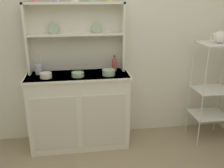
% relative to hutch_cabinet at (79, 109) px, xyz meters
% --- Properties ---
extents(wall_back, '(3.84, 0.05, 2.50)m').
position_rel_hutch_cabinet_xyz_m(wall_back, '(0.34, 0.26, 0.80)').
color(wall_back, silver).
rests_on(wall_back, ground).
extents(hutch_cabinet, '(1.15, 0.45, 0.88)m').
position_rel_hutch_cabinet_xyz_m(hutch_cabinet, '(0.00, 0.00, 0.00)').
color(hutch_cabinet, silver).
rests_on(hutch_cabinet, ground).
extents(hutch_shelf_unit, '(1.08, 0.18, 0.77)m').
position_rel_hutch_cabinet_xyz_m(hutch_shelf_unit, '(-0.00, 0.17, 0.88)').
color(hutch_shelf_unit, silver).
rests_on(hutch_shelf_unit, hutch_cabinet).
extents(bakers_rack, '(0.42, 0.36, 1.21)m').
position_rel_hutch_cabinet_xyz_m(bakers_rack, '(1.59, -0.08, 0.28)').
color(bakers_rack, silver).
rests_on(bakers_rack, ground).
extents(bowl_mixing_large, '(0.12, 0.12, 0.06)m').
position_rel_hutch_cabinet_xyz_m(bowl_mixing_large, '(-0.34, -0.07, 0.46)').
color(bowl_mixing_large, silver).
rests_on(bowl_mixing_large, hutch_cabinet).
extents(bowl_floral_medium, '(0.13, 0.13, 0.05)m').
position_rel_hutch_cabinet_xyz_m(bowl_floral_medium, '(0.00, -0.07, 0.45)').
color(bowl_floral_medium, '#9EB78E').
rests_on(bowl_floral_medium, hutch_cabinet).
extents(bowl_cream_small, '(0.14, 0.14, 0.06)m').
position_rel_hutch_cabinet_xyz_m(bowl_cream_small, '(0.34, -0.07, 0.46)').
color(bowl_cream_small, '#9EB78E').
rests_on(bowl_cream_small, hutch_cabinet).
extents(jam_bottle, '(0.06, 0.06, 0.18)m').
position_rel_hutch_cabinet_xyz_m(jam_bottle, '(0.43, 0.09, 0.51)').
color(jam_bottle, '#B74C47').
rests_on(jam_bottle, hutch_cabinet).
extents(utensil_jar, '(0.08, 0.08, 0.24)m').
position_rel_hutch_cabinet_xyz_m(utensil_jar, '(-0.43, 0.08, 0.49)').
color(utensil_jar, '#B2B7C6').
rests_on(utensil_jar, hutch_cabinet).
extents(porcelain_teapot, '(0.23, 0.14, 0.16)m').
position_rel_hutch_cabinet_xyz_m(porcelain_teapot, '(1.59, -0.08, 0.83)').
color(porcelain_teapot, white).
rests_on(porcelain_teapot, bakers_rack).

